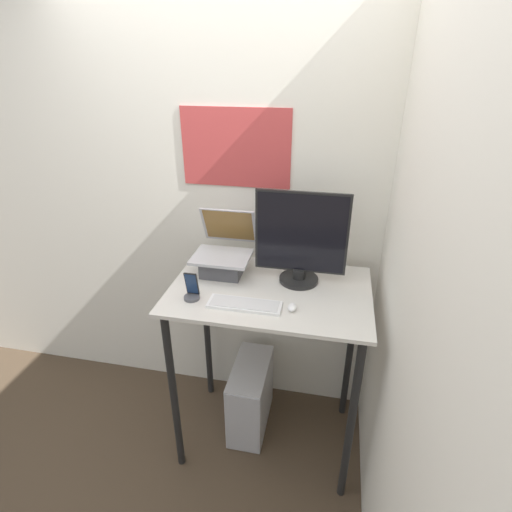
# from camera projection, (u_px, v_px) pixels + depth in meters

# --- Properties ---
(ground_plane) EXTENTS (12.00, 12.00, 0.00)m
(ground_plane) POSITION_uv_depth(u_px,v_px,m) (257.00, 485.00, 2.22)
(ground_plane) COLOR #473828
(wall_back) EXTENTS (6.00, 0.06, 2.60)m
(wall_back) POSITION_uv_depth(u_px,v_px,m) (283.00, 218.00, 2.30)
(wall_back) COLOR silver
(wall_back) RESTS_ON ground_plane
(wall_side_right) EXTENTS (0.05, 6.00, 2.60)m
(wall_side_right) POSITION_uv_depth(u_px,v_px,m) (408.00, 299.00, 1.53)
(wall_side_right) COLOR silver
(wall_side_right) RESTS_ON ground_plane
(desk) EXTENTS (1.02, 0.67, 1.07)m
(desk) POSITION_uv_depth(u_px,v_px,m) (269.00, 319.00, 2.12)
(desk) COLOR beige
(desk) RESTS_ON ground_plane
(laptop) EXTENTS (0.31, 0.33, 0.33)m
(laptop) POSITION_uv_depth(u_px,v_px,m) (223.00, 257.00, 2.16)
(laptop) COLOR #4C4C51
(laptop) RESTS_ON desk
(monitor) EXTENTS (0.47, 0.20, 0.49)m
(monitor) POSITION_uv_depth(u_px,v_px,m) (301.00, 243.00, 2.01)
(monitor) COLOR black
(monitor) RESTS_ON desk
(keyboard) EXTENTS (0.35, 0.11, 0.02)m
(keyboard) POSITION_uv_depth(u_px,v_px,m) (245.00, 304.00, 1.89)
(keyboard) COLOR white
(keyboard) RESTS_ON desk
(mouse) EXTENTS (0.04, 0.06, 0.03)m
(mouse) POSITION_uv_depth(u_px,v_px,m) (292.00, 307.00, 1.86)
(mouse) COLOR white
(mouse) RESTS_ON desk
(cell_phone) EXTENTS (0.08, 0.08, 0.14)m
(cell_phone) POSITION_uv_depth(u_px,v_px,m) (192.00, 291.00, 1.94)
(cell_phone) COLOR #4C4C51
(cell_phone) RESTS_ON desk
(computer_tower) EXTENTS (0.21, 0.46, 0.46)m
(computer_tower) POSITION_uv_depth(u_px,v_px,m) (251.00, 396.00, 2.50)
(computer_tower) COLOR silver
(computer_tower) RESTS_ON ground_plane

